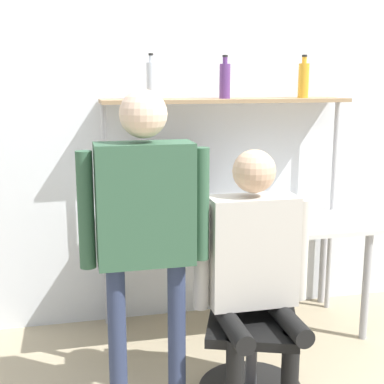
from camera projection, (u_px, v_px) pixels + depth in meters
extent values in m
plane|color=tan|center=(250.00, 358.00, 3.29)|extent=(12.00, 12.00, 0.00)
cube|color=silver|center=(218.00, 128.00, 3.75)|extent=(8.00, 0.06, 2.70)
cube|color=silver|center=(234.00, 225.00, 3.50)|extent=(1.74, 0.73, 0.03)
cylinder|color=#A5A5AA|center=(115.00, 310.00, 3.12)|extent=(0.05, 0.05, 0.73)
cylinder|color=#A5A5AA|center=(366.00, 286.00, 3.47)|extent=(0.05, 0.05, 0.73)
cylinder|color=#A5A5AA|center=(107.00, 274.00, 3.69)|extent=(0.05, 0.05, 0.73)
cylinder|color=#A5A5AA|center=(323.00, 257.00, 4.05)|extent=(0.05, 0.05, 0.73)
cube|color=#997A56|center=(227.00, 100.00, 3.53)|extent=(1.66, 0.31, 0.02)
cylinder|color=#B2B2B7|center=(107.00, 220.00, 3.51)|extent=(0.04, 0.04, 1.56)
cylinder|color=#B2B2B7|center=(332.00, 207.00, 3.87)|extent=(0.04, 0.04, 1.56)
cylinder|color=#333338|center=(169.00, 217.00, 3.63)|extent=(0.17, 0.17, 0.01)
cylinder|color=#333338|center=(169.00, 207.00, 3.61)|extent=(0.06, 0.06, 0.13)
cube|color=#333338|center=(169.00, 176.00, 3.58)|extent=(0.55, 0.01, 0.31)
cube|color=silver|center=(169.00, 176.00, 3.57)|extent=(0.53, 0.02, 0.29)
cube|color=#333338|center=(210.00, 233.00, 3.25)|extent=(0.28, 0.20, 0.01)
cube|color=black|center=(211.00, 233.00, 3.24)|extent=(0.24, 0.11, 0.00)
cube|color=#333338|center=(206.00, 213.00, 3.32)|extent=(0.28, 0.03, 0.20)
cube|color=#194C8C|center=(207.00, 213.00, 3.31)|extent=(0.25, 0.02, 0.18)
cube|color=black|center=(244.00, 230.00, 3.32)|extent=(0.07, 0.15, 0.01)
cube|color=black|center=(244.00, 230.00, 3.32)|extent=(0.06, 0.13, 0.00)
cylinder|color=#4C4C51|center=(251.00, 359.00, 2.84)|extent=(0.06, 0.06, 0.34)
cube|color=black|center=(252.00, 326.00, 2.80)|extent=(0.59, 0.59, 0.05)
cube|color=black|center=(254.00, 267.00, 2.95)|extent=(0.40, 0.18, 0.45)
cylinder|color=black|center=(235.00, 381.00, 2.64)|extent=(0.09, 0.09, 0.45)
cylinder|color=black|center=(290.00, 374.00, 2.71)|extent=(0.09, 0.09, 0.45)
cylinder|color=black|center=(234.00, 328.00, 2.62)|extent=(0.10, 0.38, 0.10)
cylinder|color=black|center=(290.00, 322.00, 2.68)|extent=(0.10, 0.38, 0.10)
cube|color=beige|center=(252.00, 251.00, 2.74)|extent=(0.45, 0.20, 0.57)
cylinder|color=beige|center=(201.00, 258.00, 2.69)|extent=(0.08, 0.08, 0.54)
cylinder|color=beige|center=(301.00, 250.00, 2.80)|extent=(0.08, 0.08, 0.54)
sphere|color=#D8AD8C|center=(254.00, 171.00, 2.66)|extent=(0.22, 0.22, 0.22)
cylinder|color=#2D3856|center=(118.00, 344.00, 2.63)|extent=(0.09, 0.09, 0.82)
cylinder|color=#2D3856|center=(177.00, 338.00, 2.69)|extent=(0.09, 0.09, 0.82)
cube|color=#33593F|center=(145.00, 204.00, 2.51)|extent=(0.46, 0.20, 0.58)
cylinder|color=#33593F|center=(86.00, 210.00, 2.46)|extent=(0.08, 0.08, 0.55)
cylinder|color=#33593F|center=(201.00, 204.00, 2.58)|extent=(0.08, 0.08, 0.55)
sphere|color=beige|center=(143.00, 114.00, 2.42)|extent=(0.22, 0.22, 0.22)
cylinder|color=silver|center=(151.00, 81.00, 3.39)|extent=(0.06, 0.06, 0.23)
cylinder|color=silver|center=(151.00, 59.00, 3.36)|extent=(0.03, 0.03, 0.04)
cylinder|color=black|center=(151.00, 54.00, 3.36)|extent=(0.03, 0.03, 0.01)
cylinder|color=#593372|center=(225.00, 81.00, 3.50)|extent=(0.07, 0.07, 0.22)
cylinder|color=#593372|center=(225.00, 60.00, 3.47)|extent=(0.03, 0.03, 0.04)
cylinder|color=black|center=(225.00, 56.00, 3.47)|extent=(0.04, 0.04, 0.01)
cylinder|color=gold|center=(303.00, 81.00, 3.62)|extent=(0.07, 0.07, 0.23)
cylinder|color=gold|center=(304.00, 60.00, 3.59)|extent=(0.03, 0.03, 0.04)
cylinder|color=black|center=(305.00, 56.00, 3.59)|extent=(0.04, 0.04, 0.01)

